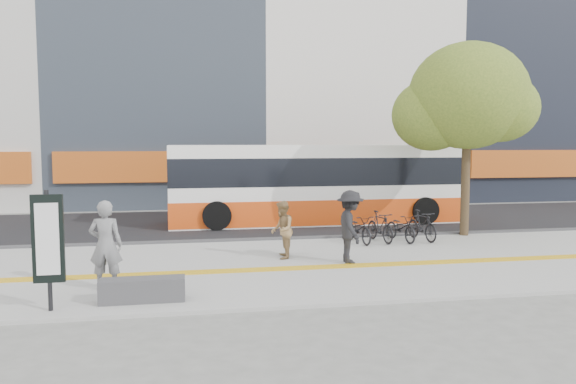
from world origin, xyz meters
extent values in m
plane|color=slate|center=(0.00, 0.00, 0.00)|extent=(120.00, 120.00, 0.00)
cube|color=gray|center=(0.00, 1.50, 0.04)|extent=(40.00, 7.00, 0.08)
cube|color=gold|center=(0.00, 1.00, 0.09)|extent=(40.00, 0.45, 0.01)
cube|color=black|center=(0.00, 9.00, 0.03)|extent=(40.00, 8.00, 0.06)
cube|color=#333335|center=(0.00, 5.00, 0.07)|extent=(40.00, 0.25, 0.14)
cube|color=#BD5317|center=(2.00, 14.05, 2.00)|extent=(19.00, 0.50, 1.40)
cube|color=#333335|center=(-2.60, -1.20, 0.30)|extent=(1.60, 0.45, 0.45)
cylinder|color=black|center=(-4.20, -1.50, 1.18)|extent=(0.08, 0.08, 2.20)
cube|color=black|center=(-4.20, -1.50, 1.40)|extent=(0.55, 0.08, 1.60)
cube|color=white|center=(-4.20, -1.55, 1.40)|extent=(0.40, 0.02, 1.30)
cylinder|color=#352618|center=(7.20, 4.70, 1.68)|extent=(0.28, 0.28, 3.20)
ellipsoid|color=#455F1F|center=(7.20, 4.70, 4.60)|extent=(3.80, 3.80, 3.42)
ellipsoid|color=#455F1F|center=(6.20, 5.20, 4.00)|extent=(2.60, 2.60, 2.34)
ellipsoid|color=#455F1F|center=(8.10, 4.30, 4.20)|extent=(2.40, 2.40, 2.16)
ellipsoid|color=#455F1F|center=(7.50, 5.50, 5.40)|extent=(2.20, 2.20, 1.98)
cube|color=white|center=(3.16, 8.50, 1.53)|extent=(11.05, 2.30, 2.95)
cube|color=#DC4811|center=(3.16, 8.50, 0.57)|extent=(11.07, 2.32, 0.92)
cube|color=black|center=(3.16, 8.50, 2.04)|extent=(11.07, 2.32, 1.01)
cylinder|color=black|center=(-0.71, 7.35, 0.57)|extent=(1.01, 0.32, 1.01)
cylinder|color=black|center=(-0.71, 9.65, 0.57)|extent=(1.01, 0.32, 1.01)
cylinder|color=black|center=(7.02, 7.35, 0.57)|extent=(1.01, 0.32, 1.01)
cylinder|color=black|center=(7.02, 9.65, 0.57)|extent=(1.01, 0.32, 1.01)
imported|color=black|center=(3.37, 4.00, 0.50)|extent=(0.81, 1.68, 0.85)
imported|color=black|center=(4.05, 4.00, 0.55)|extent=(0.69, 1.61, 0.94)
imported|color=black|center=(4.73, 4.00, 0.50)|extent=(0.81, 1.68, 0.85)
imported|color=black|center=(5.41, 4.00, 0.55)|extent=(0.69, 1.61, 0.94)
imported|color=black|center=(-3.40, -0.16, 1.01)|extent=(0.73, 0.52, 1.86)
imported|color=olive|center=(0.70, 2.19, 0.84)|extent=(0.70, 0.83, 1.51)
imported|color=black|center=(2.30, 1.36, 1.00)|extent=(0.74, 1.22, 1.84)
camera|label=1|loc=(-1.75, -11.93, 3.14)|focal=34.59mm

